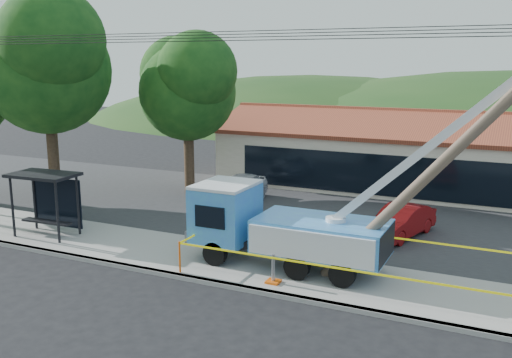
{
  "coord_description": "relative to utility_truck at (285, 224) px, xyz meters",
  "views": [
    {
      "loc": [
        9.59,
        -13.57,
        7.39
      ],
      "look_at": [
        0.86,
        5.0,
        3.11
      ],
      "focal_mm": 40.0,
      "sensor_mm": 36.0,
      "label": 1
    }
  ],
  "objects": [
    {
      "name": "sidewalk",
      "position": [
        -2.23,
        -0.47,
        -1.61
      ],
      "size": [
        60.0,
        4.0,
        0.15
      ],
      "primitive_type": "cube",
      "color": "gray",
      "rests_on": "ground"
    },
    {
      "name": "car_red",
      "position": [
        3.04,
        5.42,
        -1.68
      ],
      "size": [
        2.47,
        4.24,
        1.32
      ],
      "primitive_type": "imported",
      "rotation": [
        0.0,
        0.0,
        -0.28
      ],
      "color": "maroon",
      "rests_on": "ground"
    },
    {
      "name": "car_silver",
      "position": [
        -5.72,
        7.74,
        -1.68
      ],
      "size": [
        1.91,
        4.45,
        1.5
      ],
      "primitive_type": "imported",
      "rotation": [
        0.0,
        0.0,
        0.03
      ],
      "color": "#B9BBC1",
      "rests_on": "ground"
    },
    {
      "name": "hill_west",
      "position": [
        -17.23,
        50.53,
        -1.68
      ],
      "size": [
        78.4,
        56.0,
        28.0
      ],
      "primitive_type": "ellipsoid",
      "color": "#173A15",
      "rests_on": "ground"
    },
    {
      "name": "ground",
      "position": [
        -2.23,
        -4.47,
        -1.68
      ],
      "size": [
        120.0,
        120.0,
        0.0
      ],
      "primitive_type": "plane",
      "color": "black",
      "rests_on": "ground"
    },
    {
      "name": "utility_truck",
      "position": [
        0.0,
        0.0,
        0.0
      ],
      "size": [
        12.53,
        3.79,
        8.51
      ],
      "color": "black",
      "rests_on": "ground"
    },
    {
      "name": "curb",
      "position": [
        -2.23,
        -2.37,
        -1.61
      ],
      "size": [
        60.0,
        0.25,
        0.15
      ],
      "primitive_type": "cube",
      "color": "gray",
      "rests_on": "ground"
    },
    {
      "name": "leaning_pole",
      "position": [
        5.56,
        -0.25,
        3.02
      ],
      "size": [
        7.43,
        2.0,
        8.49
      ],
      "color": "brown",
      "rests_on": "ground"
    },
    {
      "name": "caution_tape",
      "position": [
        2.85,
        -0.31,
        -0.71
      ],
      "size": [
        11.8,
        3.82,
        1.1
      ],
      "color": "#EA570C",
      "rests_on": "ground"
    },
    {
      "name": "tree_lot",
      "position": [
        -9.23,
        8.53,
        4.53
      ],
      "size": [
        6.3,
        5.6,
        8.94
      ],
      "color": "#332316",
      "rests_on": "ground"
    },
    {
      "name": "bus_shelter",
      "position": [
        -10.44,
        -0.73,
        0.42
      ],
      "size": [
        2.85,
        1.86,
        2.66
      ],
      "rotation": [
        0.0,
        0.0,
        0.06
      ],
      "color": "black",
      "rests_on": "ground"
    },
    {
      "name": "tree_west_near",
      "position": [
        -14.23,
        3.53,
        5.84
      ],
      "size": [
        7.56,
        6.72,
        10.8
      ],
      "color": "#332316",
      "rests_on": "ground"
    },
    {
      "name": "strip_mall",
      "position": [
        1.77,
        15.51,
        0.2
      ],
      "size": [
        22.5,
        8.53,
        4.67
      ],
      "color": "beige",
      "rests_on": "ground"
    },
    {
      "name": "parking_lot",
      "position": [
        -2.23,
        7.53,
        -1.63
      ],
      "size": [
        60.0,
        12.0,
        0.1
      ],
      "primitive_type": "cube",
      "color": "#28282B",
      "rests_on": "ground"
    }
  ]
}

